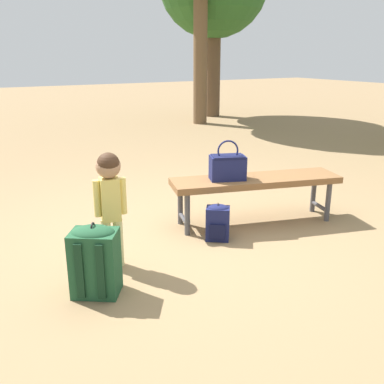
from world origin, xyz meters
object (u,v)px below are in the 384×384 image
object	(u,v)px
park_bench	(256,183)
child_standing	(110,192)
backpack_large	(95,259)
backpack_small	(218,221)
handbag	(228,166)

from	to	relation	value
park_bench	child_standing	world-z (taller)	child_standing
park_bench	child_standing	bearing A→B (deg)	7.27
backpack_large	backpack_small	xyz separation A→B (m)	(-1.21, -0.35, -0.09)
park_bench	backpack_small	bearing A→B (deg)	17.50
handbag	child_standing	world-z (taller)	child_standing
backpack_large	backpack_small	bearing A→B (deg)	-163.81
park_bench	child_standing	xyz separation A→B (m)	(1.50, 0.19, 0.20)
child_standing	handbag	bearing A→B (deg)	-167.65
park_bench	backpack_small	world-z (taller)	park_bench
child_standing	backpack_small	xyz separation A→B (m)	(-0.97, -0.02, -0.42)
handbag	backpack_small	bearing A→B (deg)	43.46
park_bench	backpack_small	distance (m)	0.60
child_standing	backpack_small	bearing A→B (deg)	-178.62
handbag	backpack_large	size ratio (longest dim) A/B	0.71
park_bench	handbag	xyz separation A→B (m)	(0.27, -0.08, 0.18)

